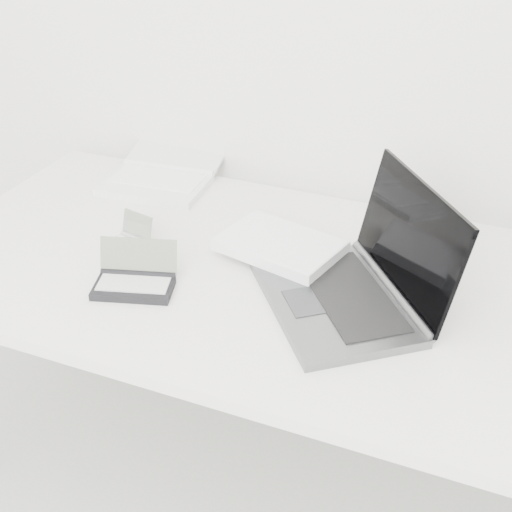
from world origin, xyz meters
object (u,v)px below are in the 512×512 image
at_px(desk, 276,291).
at_px(palmtop_charcoal, 135,280).
at_px(laptop_large, 332,271).
at_px(netbook_open_white, 163,174).

xyz_separation_m(desk, palmtop_charcoal, (-0.25, -0.16, 0.06)).
xyz_separation_m(desk, laptop_large, (0.13, -0.00, 0.09)).
relative_size(laptop_large, netbook_open_white, 1.52).
distance_m(laptop_large, palmtop_charcoal, 0.41).
bearing_deg(netbook_open_white, desk, -39.76).
relative_size(desk, netbook_open_white, 4.30).
bearing_deg(desk, netbook_open_white, 144.82).
xyz_separation_m(laptop_large, palmtop_charcoal, (-0.38, -0.16, -0.02)).
bearing_deg(netbook_open_white, palmtop_charcoal, -72.01).
bearing_deg(palmtop_charcoal, netbook_open_white, 96.11).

